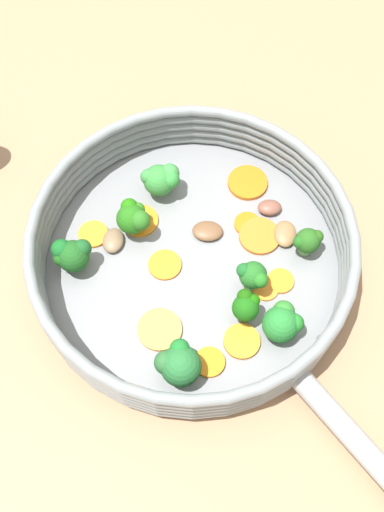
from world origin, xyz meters
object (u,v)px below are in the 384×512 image
carrot_slice_8 (160,329)px  mushroom_piece_3 (113,240)px  carrot_slice_3 (93,234)px  mushroom_piece_0 (285,234)px  mushroom_piece_2 (270,208)px  carrot_slice_2 (261,238)px  carrot_slice_5 (248,183)px  carrot_slice_9 (280,281)px  broccoli_floret_5 (308,241)px  broccoli_floret_3 (179,364)px  broccoli_floret_7 (253,276)px  broccoli_floret_6 (133,217)px  carrot_slice_10 (209,362)px  broccoli_floret_2 (282,322)px  mushroom_piece_1 (208,231)px  broccoli_floret_4 (246,306)px  carrot_slice_0 (265,289)px  skillet (192,264)px  broccoli_floret_0 (162,179)px  carrot_slice_4 (140,221)px  carrot_slice_1 (165,265)px  carrot_slice_6 (247,224)px  broccoli_floret_1 (71,255)px

carrot_slice_8 → mushroom_piece_3: 0.12m
carrot_slice_3 → mushroom_piece_3: mushroom_piece_3 is taller
mushroom_piece_0 → mushroom_piece_2: (0.00, -0.04, 0.00)m
carrot_slice_2 → carrot_slice_5: bearing=-103.4°
carrot_slice_9 → broccoli_floret_5: size_ratio=0.77×
broccoli_floret_3 → broccoli_floret_7: bearing=-151.3°
carrot_slice_2 → broccoli_floret_6: bearing=-27.2°
carrot_slice_5 → carrot_slice_10: bearing=55.3°
broccoli_floret_2 → mushroom_piece_1: 0.14m
broccoli_floret_4 → broccoli_floret_5: 0.11m
carrot_slice_0 → broccoli_floret_6: 0.17m
skillet → mushroom_piece_2: bearing=-165.5°
carrot_slice_2 → broccoli_floret_0: (0.08, -0.10, 0.02)m
skillet → mushroom_piece_2: size_ratio=12.26×
skillet → carrot_slice_4: carrot_slice_4 is taller
carrot_slice_1 → broccoli_floret_7: (-0.08, 0.06, 0.03)m
mushroom_piece_0 → mushroom_piece_3: (0.19, -0.07, -0.00)m
skillet → broccoli_floret_6: broccoli_floret_6 is taller
carrot_slice_4 → broccoli_floret_3: 0.19m
carrot_slice_8 → broccoli_floret_2: size_ratio=1.12×
broccoli_floret_4 → carrot_slice_8: bearing=-12.1°
carrot_slice_0 → carrot_slice_3: same height
broccoli_floret_3 → carrot_slice_10: bearing=174.8°
mushroom_piece_2 → carrot_slice_0: bearing=62.0°
carrot_slice_6 → mushroom_piece_0: bearing=138.1°
carrot_slice_1 → carrot_slice_5: (-0.13, -0.06, 0.00)m
carrot_slice_4 → mushroom_piece_0: 0.17m
broccoli_floret_2 → broccoli_floret_3: 0.12m
carrot_slice_10 → mushroom_piece_0: bearing=-142.9°
carrot_slice_3 → broccoli_floret_1: size_ratio=0.78×
carrot_slice_9 → broccoli_floret_6: 0.18m
carrot_slice_0 → carrot_slice_9: (-0.02, -0.00, 0.00)m
carrot_slice_2 → mushroom_piece_2: 0.04m
carrot_slice_0 → carrot_slice_3: (0.15, -0.14, 0.00)m
carrot_slice_2 → broccoli_floret_2: 0.11m
broccoli_floret_6 → mushroom_piece_2: size_ratio=1.67×
broccoli_floret_3 → mushroom_piece_2: bearing=-140.5°
carrot_slice_1 → carrot_slice_5: bearing=-154.0°
broccoli_floret_2 → mushroom_piece_2: bearing=-111.4°
carrot_slice_8 → carrot_slice_9: size_ratio=1.59×
carrot_slice_10 → carrot_slice_4: bearing=-87.5°
mushroom_piece_0 → mushroom_piece_2: 0.04m
carrot_slice_5 → carrot_slice_8: size_ratio=1.00×
carrot_slice_6 → broccoli_floret_3: broccoli_floret_3 is taller
broccoli_floret_7 → mushroom_piece_1: bearing=-77.5°
broccoli_floret_0 → broccoli_floret_7: 0.16m
carrot_slice_4 → broccoli_floret_4: bearing=112.4°
broccoli_floret_2 → broccoli_floret_4: size_ratio=1.00×
carrot_slice_10 → broccoli_floret_4: (-0.05, -0.03, 0.03)m
broccoli_floret_0 → mushroom_piece_0: broccoli_floret_0 is taller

